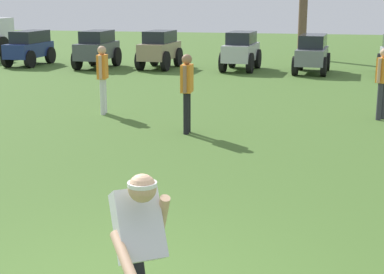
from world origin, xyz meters
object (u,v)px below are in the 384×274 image
(parked_car_slot_d, at_px, (241,50))
(teammate_deep, at_px, (187,86))
(teammate_near_sideline, at_px, (103,73))
(teammate_midfield, at_px, (383,77))
(parked_car_slot_b, at_px, (97,48))
(parked_car_slot_e, at_px, (312,52))
(parked_car_slot_a, at_px, (29,47))
(frisbee_thrower, at_px, (138,246))
(parked_car_slot_c, at_px, (160,48))

(parked_car_slot_d, bearing_deg, teammate_deep, -87.51)
(teammate_near_sideline, bearing_deg, teammate_midfield, 7.06)
(parked_car_slot_b, relative_size, parked_car_slot_e, 0.96)
(teammate_midfield, relative_size, parked_car_slot_d, 0.65)
(parked_car_slot_b, bearing_deg, parked_car_slot_a, 174.74)
(frisbee_thrower, distance_m, parked_car_slot_a, 20.11)
(parked_car_slot_c, bearing_deg, parked_car_slot_a, -178.42)
(frisbee_thrower, bearing_deg, parked_car_slot_b, 112.82)
(frisbee_thrower, height_order, teammate_deep, teammate_deep)
(teammate_midfield, relative_size, parked_car_slot_e, 0.64)
(teammate_midfield, distance_m, parked_car_slot_c, 11.00)
(parked_car_slot_a, relative_size, parked_car_slot_c, 1.00)
(teammate_deep, distance_m, parked_car_slot_a, 13.55)
(teammate_near_sideline, bearing_deg, parked_car_slot_c, 97.71)
(teammate_near_sideline, relative_size, parked_car_slot_a, 0.65)
(parked_car_slot_a, bearing_deg, teammate_midfield, -32.28)
(parked_car_slot_b, bearing_deg, teammate_near_sideline, -67.32)
(parked_car_slot_b, xyz_separation_m, parked_car_slot_e, (8.00, 0.27, -0.02))
(parked_car_slot_c, bearing_deg, parked_car_slot_d, 1.15)
(frisbee_thrower, bearing_deg, parked_car_slot_c, 105.47)
(teammate_near_sideline, distance_m, parked_car_slot_d, 9.18)
(teammate_midfield, height_order, parked_car_slot_e, teammate_midfield)
(frisbee_thrower, distance_m, parked_car_slot_e, 17.38)
(teammate_deep, height_order, parked_car_slot_a, teammate_deep)
(teammate_midfield, distance_m, parked_car_slot_d, 9.28)
(teammate_deep, height_order, parked_car_slot_e, teammate_deep)
(parked_car_slot_b, relative_size, parked_car_slot_d, 0.98)
(frisbee_thrower, bearing_deg, teammate_near_sideline, 112.96)
(frisbee_thrower, bearing_deg, parked_car_slot_a, 120.30)
(frisbee_thrower, height_order, parked_car_slot_e, frisbee_thrower)
(teammate_midfield, relative_size, teammate_deep, 1.00)
(teammate_deep, bearing_deg, teammate_near_sideline, 147.35)
(frisbee_thrower, relative_size, teammate_midfield, 0.89)
(teammate_deep, bearing_deg, parked_car_slot_b, 120.48)
(parked_car_slot_a, bearing_deg, parked_car_slot_b, -5.26)
(parked_car_slot_b, bearing_deg, parked_car_slot_d, 5.05)
(parked_car_slot_d, height_order, parked_car_slot_e, parked_car_slot_d)
(parked_car_slot_b, height_order, parked_car_slot_d, same)
(parked_car_slot_d, bearing_deg, frisbee_thrower, -84.27)
(teammate_deep, distance_m, parked_car_slot_e, 10.48)
(parked_car_slot_d, bearing_deg, teammate_near_sideline, -101.78)
(teammate_midfield, height_order, teammate_deep, same)
(teammate_deep, bearing_deg, parked_car_slot_e, 78.36)
(frisbee_thrower, relative_size, parked_car_slot_d, 0.58)
(teammate_near_sideline, relative_size, parked_car_slot_b, 0.66)
(teammate_near_sideline, xyz_separation_m, parked_car_slot_d, (1.87, 8.98, -0.20))
(parked_car_slot_a, xyz_separation_m, parked_car_slot_c, (5.30, 0.15, 0.02))
(parked_car_slot_b, bearing_deg, parked_car_slot_c, 10.10)
(frisbee_thrower, xyz_separation_m, teammate_midfield, (2.53, 9.35, 0.15))
(teammate_deep, relative_size, parked_car_slot_e, 0.64)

